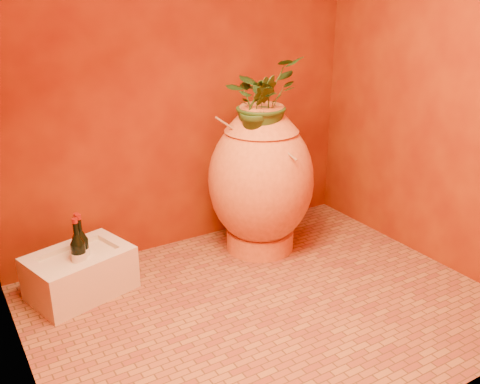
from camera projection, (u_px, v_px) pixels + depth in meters
floor at (266, 306)px, 3.02m from camera, size 2.50×2.50×0.00m
wall_back at (181, 60)px, 3.37m from camera, size 2.50×0.02×2.50m
wall_right at (444, 65)px, 3.17m from camera, size 0.02×2.00×2.50m
amphora at (261, 180)px, 3.52m from camera, size 0.90×0.90×1.00m
stone_basin at (80, 274)px, 3.11m from camera, size 0.64×0.53×0.26m
wine_bottle_a at (80, 248)px, 3.11m from camera, size 0.08×0.08×0.34m
wine_bottle_b at (79, 255)px, 3.02m from camera, size 0.09×0.09×0.35m
wine_bottle_c at (82, 250)px, 3.08m from camera, size 0.08×0.08×0.35m
wall_tap at (251, 115)px, 3.67m from camera, size 0.07×0.15×0.16m
plant_main at (262, 100)px, 3.32m from camera, size 0.59×0.56×0.53m
plant_side at (258, 109)px, 3.24m from camera, size 0.27×0.25×0.41m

